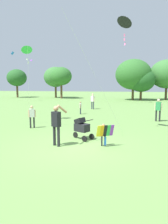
% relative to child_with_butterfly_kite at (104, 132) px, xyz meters
% --- Properties ---
extents(ground_plane, '(120.00, 120.00, 0.00)m').
position_rel_child_with_butterfly_kite_xyz_m(ground_plane, '(-1.23, -0.25, -0.58)').
color(ground_plane, '#668E47').
extents(treeline_distant, '(31.65, 7.63, 6.37)m').
position_rel_child_with_butterfly_kite_xyz_m(treeline_distant, '(0.23, 26.69, 3.24)').
color(treeline_distant, brown).
rests_on(treeline_distant, ground).
extents(child_with_butterfly_kite, '(0.73, 0.51, 0.93)m').
position_rel_child_with_butterfly_kite_xyz_m(child_with_butterfly_kite, '(0.00, 0.00, 0.00)').
color(child_with_butterfly_kite, '#232328').
rests_on(child_with_butterfly_kite, ground).
extents(person_adult_flyer, '(0.67, 0.48, 1.76)m').
position_rel_child_with_butterfly_kite_xyz_m(person_adult_flyer, '(-1.95, -0.31, 0.44)').
color(person_adult_flyer, '#232328').
rests_on(person_adult_flyer, ground).
extents(stroller, '(1.08, 0.86, 1.03)m').
position_rel_child_with_butterfly_kite_xyz_m(stroller, '(-1.12, 0.91, 0.03)').
color(stroller, black).
rests_on(stroller, ground).
extents(kite_adult_black, '(3.01, 3.76, 6.03)m').
position_rel_child_with_butterfly_kite_xyz_m(kite_adult_black, '(0.75, 3.04, 5.13)').
color(kite_adult_black, black).
rests_on(kite_adult_black, ground).
extents(kite_green_novelty, '(1.70, 2.99, 5.08)m').
position_rel_child_with_butterfly_kite_xyz_m(kite_green_novelty, '(-5.56, 4.94, 4.21)').
color(kite_green_novelty, green).
rests_on(kite_green_novelty, ground).
extents(person_red_shirt, '(0.41, 0.38, 1.58)m').
position_rel_child_with_butterfly_kite_xyz_m(person_red_shirt, '(-2.11, 12.54, 0.35)').
color(person_red_shirt, '#33384C').
rests_on(person_red_shirt, ground).
extents(person_sitting_far, '(0.15, 0.35, 1.08)m').
position_rel_child_with_butterfly_kite_xyz_m(person_sitting_far, '(-2.68, 8.86, 0.06)').
color(person_sitting_far, '#33384C').
rests_on(person_sitting_far, ground).
extents(person_couple_left, '(0.39, 0.28, 1.33)m').
position_rel_child_with_butterfly_kite_xyz_m(person_couple_left, '(-4.43, 2.87, 0.20)').
color(person_couple_left, '#232328').
rests_on(person_couple_left, ground).
extents(person_back_turned, '(0.47, 0.32, 1.56)m').
position_rel_child_with_butterfly_kite_xyz_m(person_back_turned, '(3.24, 6.42, 0.34)').
color(person_back_turned, '#232328').
rests_on(person_back_turned, ground).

